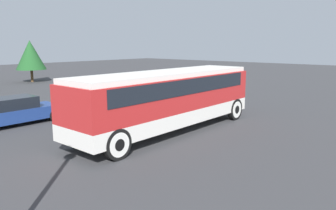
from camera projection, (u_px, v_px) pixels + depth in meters
name	position (u px, v px, depth m)	size (l,w,h in m)	color
ground_plane	(168.00, 132.00, 16.00)	(120.00, 120.00, 0.00)	#38383A
tour_bus	(169.00, 95.00, 15.74)	(10.75, 2.67, 2.94)	silver
parked_car_near	(161.00, 96.00, 22.73)	(4.58, 1.82, 1.37)	#BCBCC1
parked_car_mid	(15.00, 111.00, 17.26)	(4.39, 1.78, 1.48)	navy
tree_left	(30.00, 55.00, 36.37)	(3.23, 3.23, 4.64)	brown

